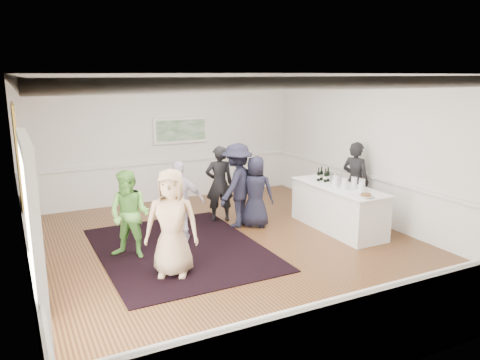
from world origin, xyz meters
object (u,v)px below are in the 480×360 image
guest_dark_b (219,184)px  serving_table (338,207)px  guest_tan (172,223)px  guest_dark_a (237,185)px  guest_navy (256,192)px  nut_bowl (366,196)px  guest_green (130,215)px  ice_bucket (336,178)px  bartender (355,181)px  guest_lilac (180,202)px

guest_dark_b → serving_table: bearing=153.6°
serving_table → guest_tan: (-3.82, -0.62, 0.41)m
guest_dark_a → guest_dark_b: 0.53m
guest_tan → guest_navy: guest_tan is taller
nut_bowl → guest_green: bearing=161.3°
serving_table → ice_bucket: (0.08, 0.20, 0.58)m
guest_tan → guest_green: bearing=139.0°
guest_dark_a → nut_bowl: (1.64, -2.10, 0.08)m
guest_green → bartender: bearing=39.7°
guest_dark_a → guest_navy: bearing=114.0°
serving_table → guest_dark_a: 2.16m
bartender → nut_bowl: 1.62m
bartender → guest_green: bartender is taller
guest_navy → bartender: bearing=-156.0°
guest_tan → guest_dark_a: guest_dark_a is taller
guest_lilac → guest_navy: 1.74m
guest_tan → ice_bucket: (3.90, 0.82, 0.17)m
guest_navy → guest_dark_a: bearing=7.2°
guest_tan → serving_table: bearing=36.3°
guest_dark_a → bartender: bearing=128.4°
guest_dark_b → guest_navy: bearing=140.6°
guest_navy → serving_table: bearing=-174.9°
guest_tan → bartender: bearing=39.5°
guest_tan → guest_green: guest_tan is taller
guest_green → guest_dark_b: 2.57m
guest_green → guest_navy: (2.79, 0.51, -0.03)m
guest_tan → guest_green: (-0.42, 1.05, -0.09)m
serving_table → guest_lilac: bearing=166.1°
guest_green → ice_bucket: guest_green is taller
guest_tan → guest_lilac: bearing=92.8°
guest_dark_a → guest_navy: guest_dark_a is taller
guest_navy → nut_bowl: size_ratio=5.57×
guest_tan → nut_bowl: bearing=21.8°
serving_table → guest_navy: guest_navy is taller
guest_tan → ice_bucket: guest_tan is taller
guest_dark_a → nut_bowl: guest_dark_a is taller
guest_green → guest_dark_a: size_ratio=0.88×
guest_lilac → nut_bowl: 3.52m
bartender → guest_navy: bartender is taller
guest_dark_b → guest_navy: 0.87m
guest_dark_b → bartender: bearing=168.7°
guest_dark_b → guest_lilac: bearing=48.1°
bartender → guest_dark_a: guest_dark_a is taller
guest_lilac → nut_bowl: (3.04, -1.75, 0.17)m
serving_table → guest_dark_b: (-1.97, 1.63, 0.37)m
serving_table → guest_tan: size_ratio=1.31×
serving_table → guest_tan: 3.89m
guest_tan → nut_bowl: (3.68, -0.34, 0.09)m
serving_table → bartender: 0.94m
guest_dark_a → nut_bowl: size_ratio=6.54×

